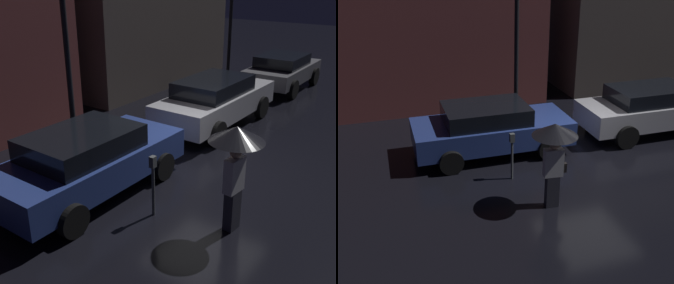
% 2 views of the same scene
% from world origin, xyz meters
% --- Properties ---
extents(ground_plane, '(60.00, 60.00, 0.00)m').
position_xyz_m(ground_plane, '(0.00, 0.00, 0.00)').
color(ground_plane, black).
extents(parked_car_blue, '(4.41, 2.02, 1.43)m').
position_xyz_m(parked_car_blue, '(-2.40, 1.51, 0.76)').
color(parked_car_blue, navy).
rests_on(parked_car_blue, ground).
extents(parked_car_silver, '(4.66, 1.95, 1.48)m').
position_xyz_m(parked_car_silver, '(2.81, 1.41, 0.80)').
color(parked_car_silver, '#B7B7BF').
rests_on(parked_car_silver, ground).
extents(parked_car_grey, '(4.01, 2.02, 1.35)m').
position_xyz_m(parked_car_grey, '(8.16, 1.37, 0.74)').
color(parked_car_grey, slate).
rests_on(parked_car_grey, ground).
extents(pedestrian_with_umbrella, '(0.98, 0.98, 2.01)m').
position_xyz_m(pedestrian_with_umbrella, '(-1.88, -1.57, 1.57)').
color(pedestrian_with_umbrella, '#383842').
rests_on(pedestrian_with_umbrella, ground).
extents(parking_meter, '(0.12, 0.10, 1.24)m').
position_xyz_m(parking_meter, '(-2.33, -0.12, 0.77)').
color(parking_meter, '#4C5154').
rests_on(parking_meter, ground).
extents(street_lamp_near, '(0.39, 0.39, 4.41)m').
position_xyz_m(street_lamp_near, '(-0.96, 3.50, 2.94)').
color(street_lamp_near, black).
rests_on(street_lamp_near, ground).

